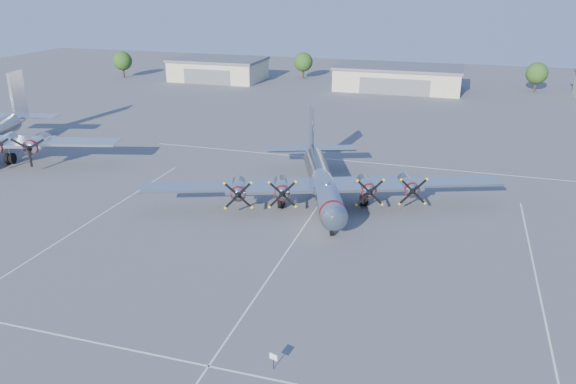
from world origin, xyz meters
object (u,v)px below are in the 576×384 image
(tree_east, at_px, (537,73))
(main_bomber_b29, at_px, (321,201))
(tree_far_west, at_px, (123,61))
(hangar_center, at_px, (398,78))
(tree_west, at_px, (303,62))
(hangar_west, at_px, (218,69))
(info_placard, at_px, (273,358))

(tree_east, distance_m, main_bomber_b29, 84.65)
(tree_east, xyz_separation_m, main_bomber_b29, (-30.07, -79.02, -4.22))
(tree_far_west, relative_size, tree_east, 1.00)
(main_bomber_b29, bearing_deg, tree_far_west, 114.77)
(hangar_center, height_order, tree_east, tree_east)
(tree_west, bearing_deg, tree_far_west, -165.07)
(hangar_west, xyz_separation_m, info_placard, (49.20, -102.92, -1.90))
(tree_west, relative_size, info_placard, 5.76)
(info_placard, bearing_deg, tree_far_west, 144.45)
(tree_far_west, bearing_deg, hangar_center, 3.24)
(hangar_center, height_order, main_bomber_b29, hangar_center)
(hangar_center, relative_size, tree_far_west, 4.31)
(tree_east, bearing_deg, main_bomber_b29, -110.83)
(hangar_west, xyz_separation_m, main_bomber_b29, (44.93, -72.98, -2.71))
(tree_west, height_order, tree_east, same)
(info_placard, bearing_deg, tree_west, 122.33)
(tree_west, distance_m, main_bomber_b29, 84.87)
(tree_far_west, relative_size, main_bomber_b29, 0.17)
(main_bomber_b29, bearing_deg, tree_west, 86.50)
(tree_east, bearing_deg, hangar_center, -168.62)
(hangar_center, distance_m, tree_east, 30.64)
(tree_far_west, height_order, tree_east, same)
(tree_west, bearing_deg, main_bomber_b29, -72.90)
(hangar_west, distance_m, main_bomber_b29, 85.75)
(hangar_west, bearing_deg, tree_east, 4.60)
(hangar_west, distance_m, tree_far_west, 25.36)
(hangar_west, relative_size, tree_far_west, 3.40)
(hangar_west, height_order, tree_west, tree_west)
(tree_far_west, distance_m, main_bomber_b29, 98.35)
(tree_far_west, distance_m, info_placard, 123.74)
(tree_far_west, xyz_separation_m, main_bomber_b29, (69.93, -69.02, -4.22))
(hangar_center, height_order, tree_far_west, tree_far_west)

